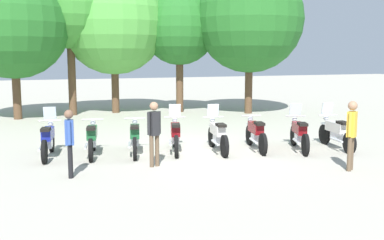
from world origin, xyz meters
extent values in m
plane|color=#ADA899|center=(0.00, 0.00, 0.00)|extent=(80.00, 80.00, 0.00)
cylinder|color=black|center=(-4.10, 1.47, 0.32)|extent=(0.20, 0.65, 0.64)
cylinder|color=black|center=(-4.34, -0.07, 0.32)|extent=(0.20, 0.65, 0.64)
cube|color=silver|center=(-4.10, 1.47, 0.66)|extent=(0.17, 0.37, 0.04)
cube|color=navy|center=(-4.21, 0.75, 0.67)|extent=(0.40, 0.98, 0.30)
cube|color=silver|center=(-4.22, 0.70, 0.40)|extent=(0.28, 0.43, 0.24)
cube|color=black|center=(-4.27, 0.35, 0.86)|extent=(0.31, 0.47, 0.08)
cylinder|color=silver|center=(-4.11, 1.38, 0.64)|extent=(0.08, 0.23, 0.64)
cylinder|color=silver|center=(-4.13, 1.29, 0.97)|extent=(0.62, 0.13, 0.04)
sphere|color=silver|center=(-4.10, 1.42, 0.85)|extent=(0.18, 0.18, 0.16)
cylinder|color=silver|center=(-4.42, 0.43, 0.34)|extent=(0.18, 0.70, 0.07)
cube|color=silver|center=(-4.12, 1.35, 1.17)|extent=(0.38, 0.19, 0.39)
cylinder|color=black|center=(-2.88, 1.27, 0.32)|extent=(0.21, 0.65, 0.64)
cylinder|color=black|center=(-3.14, -0.26, 0.32)|extent=(0.21, 0.65, 0.64)
cube|color=silver|center=(-2.88, 1.27, 0.66)|extent=(0.18, 0.38, 0.04)
cube|color=#1E6033|center=(-3.00, 0.55, 0.67)|extent=(0.42, 0.98, 0.30)
cube|color=silver|center=(-3.01, 0.51, 0.40)|extent=(0.28, 0.43, 0.24)
cube|color=black|center=(-3.07, 0.16, 0.86)|extent=(0.31, 0.47, 0.08)
cylinder|color=silver|center=(-2.90, 1.18, 0.64)|extent=(0.09, 0.23, 0.64)
cylinder|color=silver|center=(-2.91, 1.09, 0.97)|extent=(0.62, 0.14, 0.04)
sphere|color=silver|center=(-2.89, 1.22, 0.85)|extent=(0.18, 0.18, 0.16)
cylinder|color=silver|center=(-3.22, 0.24, 0.34)|extent=(0.19, 0.70, 0.07)
cylinder|color=black|center=(-1.65, 1.08, 0.32)|extent=(0.23, 0.65, 0.64)
cylinder|color=black|center=(-1.97, -0.43, 0.32)|extent=(0.23, 0.65, 0.64)
cube|color=silver|center=(-1.65, 1.08, 0.66)|extent=(0.19, 0.38, 0.04)
cube|color=#1E6033|center=(-1.80, 0.37, 0.67)|extent=(0.45, 0.98, 0.30)
cube|color=silver|center=(-1.81, 0.32, 0.40)|extent=(0.30, 0.44, 0.24)
cube|color=black|center=(-1.88, -0.02, 0.86)|extent=(0.33, 0.48, 0.08)
cylinder|color=silver|center=(-1.66, 0.99, 0.64)|extent=(0.10, 0.23, 0.64)
cylinder|color=silver|center=(-1.68, 0.91, 0.97)|extent=(0.61, 0.17, 0.04)
sphere|color=silver|center=(-1.66, 1.03, 0.85)|extent=(0.19, 0.19, 0.16)
cylinder|color=silver|center=(-2.03, 0.06, 0.34)|extent=(0.22, 0.70, 0.07)
cylinder|color=black|center=(-0.40, 0.99, 0.32)|extent=(0.26, 0.64, 0.64)
cylinder|color=black|center=(-0.80, -0.50, 0.32)|extent=(0.26, 0.64, 0.64)
cube|color=silver|center=(-0.40, 0.99, 0.66)|extent=(0.21, 0.38, 0.04)
cube|color=maroon|center=(-0.59, 0.29, 0.67)|extent=(0.50, 0.98, 0.30)
cube|color=silver|center=(-0.60, 0.25, 0.40)|extent=(0.32, 0.44, 0.24)
cube|color=black|center=(-0.69, -0.09, 0.86)|extent=(0.34, 0.49, 0.08)
cylinder|color=silver|center=(-0.43, 0.91, 0.64)|extent=(0.11, 0.23, 0.64)
cylinder|color=silver|center=(-0.45, 0.82, 0.97)|extent=(0.61, 0.19, 0.04)
sphere|color=silver|center=(-0.42, 0.95, 0.85)|extent=(0.20, 0.20, 0.16)
cylinder|color=silver|center=(-0.83, 0.00, 0.34)|extent=(0.25, 0.69, 0.07)
cube|color=silver|center=(-0.43, 0.88, 1.17)|extent=(0.38, 0.22, 0.39)
cylinder|color=black|center=(0.70, 0.64, 0.32)|extent=(0.18, 0.65, 0.64)
cylinder|color=black|center=(0.50, -0.89, 0.32)|extent=(0.18, 0.65, 0.64)
cube|color=silver|center=(0.70, 0.64, 0.66)|extent=(0.17, 0.37, 0.04)
cube|color=silver|center=(0.61, -0.08, 0.67)|extent=(0.38, 0.98, 0.30)
cube|color=silver|center=(0.60, -0.13, 0.40)|extent=(0.27, 0.43, 0.24)
cube|color=black|center=(0.56, -0.47, 0.86)|extent=(0.30, 0.47, 0.08)
cylinder|color=silver|center=(0.69, 0.55, 0.64)|extent=(0.08, 0.23, 0.64)
cylinder|color=silver|center=(0.68, 0.46, 0.97)|extent=(0.62, 0.12, 0.04)
sphere|color=silver|center=(0.70, 0.59, 0.85)|extent=(0.18, 0.18, 0.16)
cylinder|color=silver|center=(0.40, -0.40, 0.34)|extent=(0.16, 0.70, 0.07)
cube|color=silver|center=(0.69, 0.52, 1.17)|extent=(0.37, 0.18, 0.39)
cylinder|color=black|center=(1.96, 0.54, 0.32)|extent=(0.22, 0.65, 0.64)
cylinder|color=black|center=(1.66, -0.98, 0.32)|extent=(0.22, 0.65, 0.64)
cube|color=silver|center=(1.96, 0.54, 0.66)|extent=(0.19, 0.38, 0.04)
cube|color=maroon|center=(1.82, -0.17, 0.67)|extent=(0.44, 0.98, 0.30)
cube|color=silver|center=(1.81, -0.22, 0.40)|extent=(0.29, 0.43, 0.24)
cube|color=black|center=(1.74, -0.57, 0.86)|extent=(0.32, 0.48, 0.08)
cylinder|color=silver|center=(1.94, 0.45, 0.64)|extent=(0.09, 0.23, 0.64)
cylinder|color=silver|center=(1.92, 0.36, 0.97)|extent=(0.62, 0.15, 0.04)
sphere|color=silver|center=(1.95, 0.49, 0.85)|extent=(0.19, 0.19, 0.16)
cylinder|color=silver|center=(1.59, -0.49, 0.34)|extent=(0.20, 0.70, 0.07)
cylinder|color=black|center=(3.26, 0.02, 0.32)|extent=(0.30, 0.64, 0.64)
cylinder|color=black|center=(2.77, -1.45, 0.32)|extent=(0.30, 0.64, 0.64)
cube|color=silver|center=(3.26, 0.02, 0.66)|extent=(0.23, 0.38, 0.04)
cube|color=maroon|center=(3.03, -0.67, 0.67)|extent=(0.55, 0.98, 0.30)
cube|color=silver|center=(3.01, -0.72, 0.40)|extent=(0.33, 0.45, 0.24)
cube|color=black|center=(2.90, -1.05, 0.86)|extent=(0.37, 0.49, 0.08)
cylinder|color=silver|center=(3.23, -0.07, 0.64)|extent=(0.12, 0.23, 0.64)
cylinder|color=silver|center=(3.20, -0.15, 0.97)|extent=(0.60, 0.23, 0.04)
sphere|color=silver|center=(3.24, -0.03, 0.85)|extent=(0.20, 0.20, 0.16)
cylinder|color=silver|center=(2.77, -0.95, 0.34)|extent=(0.29, 0.69, 0.07)
cube|color=silver|center=(3.22, -0.10, 1.17)|extent=(0.38, 0.24, 0.39)
cylinder|color=black|center=(4.32, -0.11, 0.32)|extent=(0.18, 0.65, 0.64)
cylinder|color=black|center=(4.12, -1.64, 0.32)|extent=(0.18, 0.65, 0.64)
cube|color=silver|center=(4.32, -0.11, 0.66)|extent=(0.16, 0.37, 0.04)
cube|color=silver|center=(4.22, -0.82, 0.67)|extent=(0.38, 0.98, 0.30)
cube|color=silver|center=(4.22, -0.87, 0.40)|extent=(0.27, 0.42, 0.24)
cube|color=black|center=(4.17, -1.22, 0.86)|extent=(0.29, 0.47, 0.08)
cylinder|color=silver|center=(4.30, -0.19, 0.64)|extent=(0.08, 0.23, 0.64)
cylinder|color=silver|center=(4.29, -0.28, 0.97)|extent=(0.62, 0.11, 0.04)
sphere|color=silver|center=(4.31, -0.15, 0.85)|extent=(0.18, 0.18, 0.16)
cylinder|color=silver|center=(4.02, -1.15, 0.34)|extent=(0.16, 0.70, 0.07)
cube|color=silver|center=(4.30, -0.22, 1.17)|extent=(0.37, 0.18, 0.39)
cylinder|color=black|center=(-3.78, -1.63, 0.39)|extent=(0.12, 0.12, 0.79)
cylinder|color=black|center=(-3.79, -1.80, 0.39)|extent=(0.12, 0.12, 0.79)
cube|color=#33519E|center=(-3.78, -1.72, 1.08)|extent=(0.22, 0.24, 0.59)
cylinder|color=#33519E|center=(-3.77, -1.56, 1.10)|extent=(0.09, 0.09, 0.56)
cylinder|color=#33519E|center=(-3.80, -1.87, 1.10)|extent=(0.09, 0.09, 0.56)
sphere|color=brown|center=(-3.78, -1.72, 1.51)|extent=(0.23, 0.23, 0.21)
cylinder|color=brown|center=(-1.56, -1.28, 0.41)|extent=(0.14, 0.14, 0.82)
cylinder|color=brown|center=(-1.72, -1.34, 0.41)|extent=(0.14, 0.14, 0.82)
cube|color=#262628|center=(-1.64, -1.31, 1.13)|extent=(0.27, 0.26, 0.62)
cylinder|color=#262628|center=(-1.49, -1.26, 1.15)|extent=(0.10, 0.10, 0.59)
cylinder|color=#262628|center=(-1.79, -1.36, 1.15)|extent=(0.10, 0.10, 0.59)
sphere|color=#A87A5B|center=(-1.64, -1.31, 1.58)|extent=(0.28, 0.28, 0.22)
cylinder|color=brown|center=(2.85, -3.33, 0.43)|extent=(0.15, 0.15, 0.85)
cylinder|color=brown|center=(2.99, -3.22, 0.43)|extent=(0.15, 0.15, 0.85)
cube|color=gold|center=(2.92, -3.27, 1.17)|extent=(0.30, 0.29, 0.64)
cylinder|color=gold|center=(2.79, -3.37, 1.19)|extent=(0.11, 0.11, 0.61)
cylinder|color=gold|center=(3.05, -3.18, 1.19)|extent=(0.11, 0.11, 0.61)
sphere|color=#A87A5B|center=(2.92, -3.27, 1.64)|extent=(0.32, 0.32, 0.23)
cylinder|color=brown|center=(-5.25, 9.14, 1.25)|extent=(0.36, 0.36, 2.50)
sphere|color=#236623|center=(-5.25, 9.14, 4.18)|extent=(4.81, 4.81, 4.81)
cylinder|color=brown|center=(-2.81, 9.79, 1.84)|extent=(0.36, 0.36, 3.68)
sphere|color=#3D8E33|center=(-2.81, 9.79, 5.08)|extent=(4.00, 4.00, 4.00)
cylinder|color=brown|center=(-0.75, 10.04, 1.31)|extent=(0.36, 0.36, 2.61)
sphere|color=#4C9E3D|center=(-0.75, 10.04, 4.36)|extent=(4.99, 4.99, 4.99)
cylinder|color=brown|center=(2.32, 9.34, 1.43)|extent=(0.36, 0.36, 2.85)
sphere|color=#236623|center=(2.32, 9.34, 4.12)|extent=(3.62, 3.62, 3.62)
cylinder|color=brown|center=(5.31, 7.74, 1.36)|extent=(0.36, 0.36, 2.72)
sphere|color=#236623|center=(5.31, 7.74, 4.50)|extent=(5.09, 5.09, 5.09)
camera|label=1|loc=(-4.53, -13.00, 2.96)|focal=44.24mm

